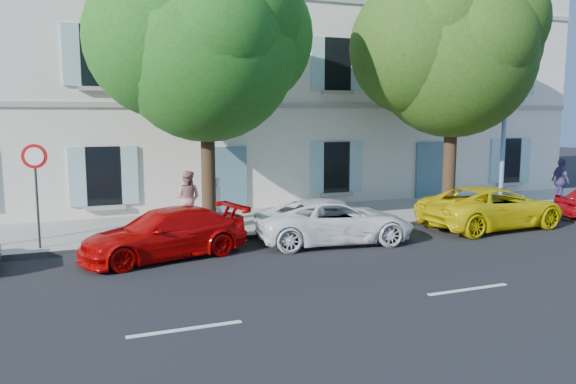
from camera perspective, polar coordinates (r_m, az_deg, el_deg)
name	(u,v)px	position (r m, az deg, el deg)	size (l,w,h in m)	color
ground	(372,248)	(15.78, 8.56, -5.65)	(90.00, 90.00, 0.00)	black
sidewalk	(308,218)	(19.65, 2.03, -2.66)	(36.00, 4.50, 0.15)	#A09E96
kerb	(336,230)	(17.72, 4.85, -3.83)	(36.00, 0.16, 0.16)	#9E998E
building	(255,60)	(24.80, -3.39, 13.26)	(28.00, 7.00, 12.00)	silver
car_red_coupe	(164,234)	(14.80, -12.45, -4.15)	(1.77, 4.35, 1.26)	#B20505
car_white_coupe	(335,221)	(16.19, 4.77, -2.96)	(2.10, 4.55, 1.27)	white
car_yellow_supercar	(492,207)	(19.38, 20.01, -1.45)	(2.28, 4.94, 1.37)	yellow
tree_left	(206,50)	(17.10, -8.34, 14.06)	(5.40, 5.40, 8.36)	#3A2819
tree_right	(454,57)	(20.62, 16.48, 13.00)	(5.54, 5.54, 8.53)	#3A2819
road_sign	(35,174)	(16.02, -24.27, 1.71)	(0.64, 0.14, 2.76)	#383A3D
street_lamp	(510,81)	(21.65, 21.61, 10.47)	(0.30, 1.77, 8.30)	#7293BF
pedestrian_a	(215,203)	(17.63, -7.41, -1.07)	(0.58, 0.38, 1.59)	white
pedestrian_b	(188,198)	(18.08, -10.17, -0.63)	(0.86, 0.67, 1.76)	#AA6D6F
pedestrian_c	(561,181)	(24.64, 25.96, 1.00)	(1.07, 0.44, 1.82)	#49437C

